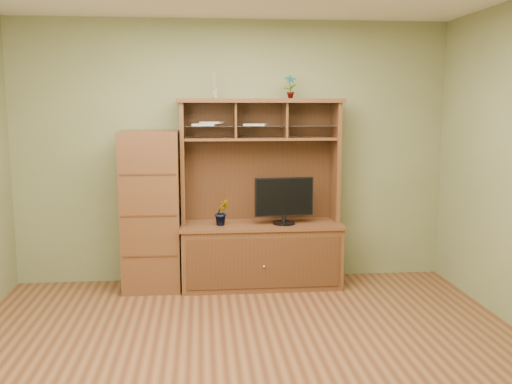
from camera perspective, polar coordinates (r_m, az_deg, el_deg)
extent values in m
cube|color=#512B17|center=(4.35, -0.67, -16.37)|extent=(4.50, 4.00, 0.02)
cube|color=#646A3F|center=(5.97, -2.33, 4.00)|extent=(4.50, 0.02, 2.70)
cube|color=#646A3F|center=(2.01, 4.13, -5.16)|extent=(4.50, 0.02, 2.70)
cube|color=#4A2615|center=(5.87, 0.50, -6.39)|extent=(1.60, 0.55, 0.62)
cube|color=#3A200F|center=(5.60, 0.81, -7.13)|extent=(1.50, 0.01, 0.50)
sphere|color=silver|center=(5.59, 0.82, -7.48)|extent=(0.02, 0.02, 0.02)
cube|color=#4A2615|center=(5.79, 0.51, -3.29)|extent=(1.64, 0.59, 0.03)
cube|color=#4A2615|center=(5.77, -7.33, 3.03)|extent=(0.04, 0.35, 1.25)
cube|color=#4A2615|center=(5.92, 7.95, 3.16)|extent=(0.04, 0.35, 1.25)
cube|color=#3A200F|center=(5.96, 0.25, 3.27)|extent=(1.52, 0.02, 1.25)
cube|color=#4A2615|center=(5.77, 0.42, 9.12)|extent=(1.66, 0.40, 0.04)
cube|color=#4A2615|center=(5.78, 0.41, 5.35)|extent=(1.52, 0.32, 0.02)
cube|color=#4A2615|center=(5.75, -2.12, 7.18)|extent=(0.02, 0.31, 0.35)
cube|color=#4A2615|center=(5.80, 2.92, 7.19)|extent=(0.02, 0.31, 0.35)
cube|color=silver|center=(5.76, 0.43, 6.63)|extent=(1.50, 0.27, 0.01)
cylinder|color=black|center=(5.76, 2.81, -3.10)|extent=(0.23, 0.23, 0.02)
cylinder|color=black|center=(5.75, 2.81, -2.64)|extent=(0.05, 0.05, 0.07)
cube|color=black|center=(5.71, 2.83, -0.48)|extent=(0.59, 0.11, 0.39)
imported|color=#275E20|center=(5.68, -3.43, -2.02)|extent=(0.16, 0.14, 0.27)
imported|color=#365C20|center=(5.81, 3.43, 10.48)|extent=(0.13, 0.10, 0.24)
cylinder|color=silver|center=(5.74, -4.19, 9.77)|extent=(0.05, 0.05, 0.10)
cylinder|color=#A48C52|center=(5.74, -4.20, 11.11)|extent=(0.03, 0.03, 0.17)
cube|color=#B4B4B9|center=(5.74, -5.16, 6.73)|extent=(0.26, 0.21, 0.02)
cube|color=#B4B4B9|center=(5.74, -4.46, 6.94)|extent=(0.25, 0.22, 0.02)
cube|color=#B4B4B9|center=(5.77, -0.09, 6.76)|extent=(0.25, 0.22, 0.02)
cube|color=#4A2615|center=(5.77, -10.44, -1.87)|extent=(0.57, 0.51, 1.59)
cube|color=#3A200F|center=(5.61, -10.56, -6.33)|extent=(0.53, 0.01, 0.02)
cube|color=#3A200F|center=(5.52, -10.67, -2.35)|extent=(0.53, 0.01, 0.01)
cube|color=#3A200F|center=(5.46, -10.78, 1.74)|extent=(0.53, 0.01, 0.02)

